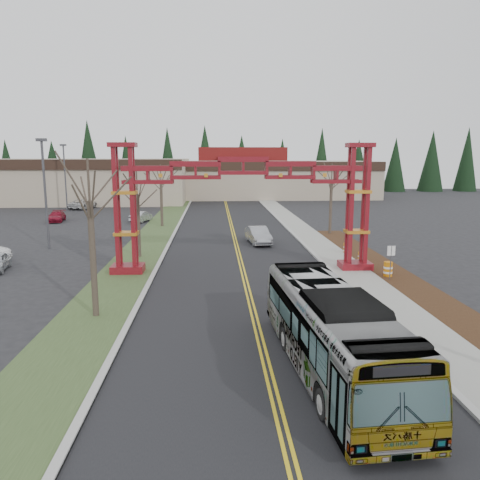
{
  "coord_description": "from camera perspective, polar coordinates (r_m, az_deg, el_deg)",
  "views": [
    {
      "loc": [
        -1.97,
        -13.92,
        8.02
      ],
      "look_at": [
        -0.51,
        12.48,
        3.26
      ],
      "focal_mm": 35.0,
      "sensor_mm": 36.0,
      "label": 1
    }
  ],
  "objects": [
    {
      "name": "ground",
      "position": [
        16.18,
        4.5,
        -19.53
      ],
      "size": [
        200.0,
        200.0,
        0.0
      ],
      "primitive_type": "plane",
      "color": "black",
      "rests_on": "ground"
    },
    {
      "name": "road",
      "position": [
        39.78,
        -0.26,
        -1.41
      ],
      "size": [
        12.0,
        110.0,
        0.02
      ],
      "primitive_type": "cube",
      "color": "black",
      "rests_on": "ground"
    },
    {
      "name": "lane_line_left",
      "position": [
        39.77,
        -0.43,
        -1.39
      ],
      "size": [
        0.12,
        100.0,
        0.01
      ],
      "primitive_type": "cube",
      "color": "yellow",
      "rests_on": "road"
    },
    {
      "name": "lane_line_right",
      "position": [
        39.79,
        -0.09,
        -1.38
      ],
      "size": [
        0.12,
        100.0,
        0.01
      ],
      "primitive_type": "cube",
      "color": "yellow",
      "rests_on": "road"
    },
    {
      "name": "curb_right",
      "position": [
        40.54,
        8.45,
        -1.2
      ],
      "size": [
        0.3,
        110.0,
        0.15
      ],
      "primitive_type": "cube",
      "color": "#AEADA8",
      "rests_on": "ground"
    },
    {
      "name": "sidewalk_right",
      "position": [
        40.86,
        10.45,
        -1.18
      ],
      "size": [
        2.6,
        110.0,
        0.14
      ],
      "primitive_type": "cube",
      "color": "gray",
      "rests_on": "ground"
    },
    {
      "name": "landscape_strip",
      "position": [
        27.99,
        22.95,
        -7.14
      ],
      "size": [
        2.6,
        50.0,
        0.12
      ],
      "primitive_type": "cube",
      "color": "black",
      "rests_on": "ground"
    },
    {
      "name": "grass_median",
      "position": [
        40.18,
        -11.73,
        -1.46
      ],
      "size": [
        4.0,
        110.0,
        0.08
      ],
      "primitive_type": "cube",
      "color": "#364A25",
      "rests_on": "ground"
    },
    {
      "name": "curb_left",
      "position": [
        39.94,
        -9.11,
        -1.4
      ],
      "size": [
        0.3,
        110.0,
        0.15
      ],
      "primitive_type": "cube",
      "color": "#AEADA8",
      "rests_on": "ground"
    },
    {
      "name": "gateway_arch",
      "position": [
        32.04,
        0.37,
        6.56
      ],
      "size": [
        18.2,
        1.6,
        8.9
      ],
      "color": "#600C13",
      "rests_on": "ground"
    },
    {
      "name": "retail_building_west",
      "position": [
        90.43,
        -21.37,
        6.81
      ],
      "size": [
        46.0,
        22.3,
        7.5
      ],
      "color": "tan",
      "rests_on": "ground"
    },
    {
      "name": "retail_building_east",
      "position": [
        94.74,
        4.13,
        7.45
      ],
      "size": [
        38.0,
        20.3,
        7.0
      ],
      "color": "tan",
      "rests_on": "ground"
    },
    {
      "name": "conifer_treeline",
      "position": [
        105.95,
        -1.99,
        9.37
      ],
      "size": [
        116.1,
        5.6,
        13.0
      ],
      "color": "black",
      "rests_on": "ground"
    },
    {
      "name": "transit_bus",
      "position": [
        17.95,
        11.1,
        -10.92
      ],
      "size": [
        3.49,
        11.71,
        3.22
      ],
      "primitive_type": "imported",
      "rotation": [
        0.0,
        0.0,
        0.07
      ],
      "color": "#B8BAC1",
      "rests_on": "ground"
    },
    {
      "name": "silver_sedan",
      "position": [
        43.33,
        2.25,
        0.58
      ],
      "size": [
        2.26,
        4.91,
        1.56
      ],
      "primitive_type": "imported",
      "rotation": [
        0.0,
        0.0,
        0.13
      ],
      "color": "#A5A8AD",
      "rests_on": "ground"
    },
    {
      "name": "parked_car_mid_a",
      "position": [
        62.3,
        -21.46,
        2.68
      ],
      "size": [
        2.34,
        4.52,
        1.25
      ],
      "primitive_type": "imported",
      "rotation": [
        0.0,
        0.0,
        0.14
      ],
      "color": "maroon",
      "rests_on": "ground"
    },
    {
      "name": "parked_car_far_a",
      "position": [
        58.85,
        -11.98,
        2.82
      ],
      "size": [
        2.42,
        4.32,
        1.35
      ],
      "primitive_type": "imported",
      "rotation": [
        0.0,
        0.0,
        2.89
      ],
      "color": "#9E9FA5",
      "rests_on": "ground"
    },
    {
      "name": "parked_car_far_b",
      "position": [
        76.02,
        -18.58,
        4.19
      ],
      "size": [
        3.65,
        5.86,
        1.51
      ],
      "primitive_type": "imported",
      "rotation": [
        0.0,
        0.0,
        2.92
      ],
      "color": "white",
      "rests_on": "ground"
    },
    {
      "name": "bare_tree_median_near",
      "position": [
        23.85,
        -17.85,
        4.43
      ],
      "size": [
        3.09,
        3.09,
        7.9
      ],
      "color": "#382D26",
      "rests_on": "ground"
    },
    {
      "name": "bare_tree_median_mid",
      "position": [
        37.69,
        -12.42,
        5.4
      ],
      "size": [
        2.91,
        2.91,
        6.96
      ],
      "color": "#382D26",
      "rests_on": "ground"
    },
    {
      "name": "bare_tree_median_far",
      "position": [
        54.17,
        -9.62,
        6.87
      ],
      "size": [
        3.12,
        3.12,
        7.08
      ],
      "color": "#382D26",
      "rests_on": "ground"
    },
    {
      "name": "bare_tree_right_far",
      "position": [
        48.9,
        11.09,
        6.76
      ],
      "size": [
        3.01,
        3.01,
        7.26
      ],
      "color": "#382D26",
      "rests_on": "ground"
    },
    {
      "name": "light_pole_near",
      "position": [
        43.71,
        -22.71,
        6.11
      ],
      "size": [
        0.82,
        0.41,
        9.49
      ],
      "color": "#3F3F44",
      "rests_on": "ground"
    },
    {
      "name": "light_pole_far",
      "position": [
        74.34,
        -20.57,
        7.72
      ],
      "size": [
        0.84,
        0.42,
        9.73
      ],
      "color": "#3F3F44",
      "rests_on": "ground"
    },
    {
      "name": "street_sign",
      "position": [
        31.72,
        17.93,
        -1.85
      ],
      "size": [
        0.53,
        0.09,
        2.32
      ],
      "color": "#3F3F44",
      "rests_on": "ground"
    },
    {
      "name": "barrel_south",
      "position": [
        32.71,
        17.59,
        -3.49
      ],
      "size": [
        0.59,
        0.59,
        1.09
      ],
      "color": "#CE730B",
      "rests_on": "ground"
    },
    {
      "name": "barrel_mid",
      "position": [
        36.37,
        14.56,
        -2.13
      ],
      "size": [
        0.49,
        0.49,
        0.91
      ],
      "color": "#CE730B",
      "rests_on": "ground"
    },
    {
      "name": "barrel_north",
      "position": [
        39.57,
        12.86,
        -1.04
      ],
      "size": [
        0.52,
        0.52,
        0.96
      ],
      "color": "#CE730B",
      "rests_on": "ground"
    }
  ]
}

